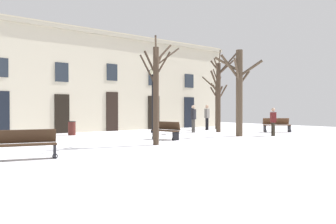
{
  "coord_description": "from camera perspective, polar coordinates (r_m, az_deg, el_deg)",
  "views": [
    {
      "loc": [
        -10.86,
        -12.55,
        1.55
      ],
      "look_at": [
        0.0,
        1.68,
        1.38
      ],
      "focal_mm": 35.37,
      "sensor_mm": 36.0,
      "label": 1
    }
  ],
  "objects": [
    {
      "name": "bench_near_lamp",
      "position": [
        11.06,
        -23.34,
        -5.06
      ],
      "size": [
        1.87,
        0.85,
        0.92
      ],
      "rotation": [
        0.0,
        0.0,
        6.05
      ],
      "color": "#3D2819",
      "rests_on": "ground"
    },
    {
      "name": "streetlamp",
      "position": [
        21.55,
        -2.69,
        3.22
      ],
      "size": [
        0.3,
        0.3,
        4.22
      ],
      "color": "black",
      "rests_on": "ground"
    },
    {
      "name": "tree_near_facade",
      "position": [
        22.44,
        8.72,
        3.41
      ],
      "size": [
        1.74,
        2.46,
        5.66
      ],
      "color": "#423326",
      "rests_on": "ground"
    },
    {
      "name": "tree_left_of_center",
      "position": [
        19.24,
        12.12,
        3.93
      ],
      "size": [
        2.23,
        2.04,
        4.9
      ],
      "color": "#4C3D2D",
      "rests_on": "ground"
    },
    {
      "name": "tree_right_of_center",
      "position": [
        25.9,
        8.54,
        1.71
      ],
      "size": [
        1.61,
        1.84,
        4.49
      ],
      "color": "#423326",
      "rests_on": "ground"
    },
    {
      "name": "person_by_shop_door",
      "position": [
        19.93,
        17.67,
        -1.41
      ],
      "size": [
        0.39,
        0.44,
        1.61
      ],
      "rotation": [
        0.0,
        0.0,
        4.16
      ],
      "color": "#2D271E",
      "rests_on": "ground"
    },
    {
      "name": "building_facade",
      "position": [
        23.83,
        -10.15,
        5.36
      ],
      "size": [
        22.19,
        0.6,
        7.03
      ],
      "color": "beige",
      "rests_on": "ground"
    },
    {
      "name": "ground_plane",
      "position": [
        16.67,
        3.51,
        -4.8
      ],
      "size": [
        35.51,
        35.51,
        0.0
      ],
      "primitive_type": "plane",
      "color": "white"
    },
    {
      "name": "person_strolling",
      "position": [
        24.38,
        6.73,
        -0.68
      ],
      "size": [
        0.43,
        0.32,
        1.84
      ],
      "rotation": [
        0.0,
        0.0,
        3.44
      ],
      "color": "black",
      "rests_on": "ground"
    },
    {
      "name": "bench_near_center_tree",
      "position": [
        16.75,
        -0.3,
        -3.21
      ],
      "size": [
        0.77,
        1.59,
        0.91
      ],
      "rotation": [
        0.0,
        0.0,
        4.88
      ],
      "color": "#3D2819",
      "rests_on": "ground"
    },
    {
      "name": "tree_center",
      "position": [
        14.28,
        -2.05,
        3.97
      ],
      "size": [
        2.19,
        2.25,
        4.49
      ],
      "color": "#423326",
      "rests_on": "ground"
    },
    {
      "name": "litter_bin",
      "position": [
        20.33,
        -16.23,
        -2.69
      ],
      "size": [
        0.46,
        0.46,
        0.82
      ],
      "color": "#4C1E19",
      "rests_on": "ground"
    },
    {
      "name": "bench_by_litter_bin",
      "position": [
        23.29,
        18.22,
        -2.11
      ],
      "size": [
        1.74,
        1.42,
        0.94
      ],
      "rotation": [
        0.0,
        0.0,
        5.68
      ],
      "color": "#51331E",
      "rests_on": "ground"
    },
    {
      "name": "person_crossing_plaza",
      "position": [
        21.93,
        4.39,
        -0.88
      ],
      "size": [
        0.43,
        0.35,
        1.8
      ],
      "rotation": [
        0.0,
        0.0,
        0.39
      ],
      "color": "#403D3A",
      "rests_on": "ground"
    }
  ]
}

